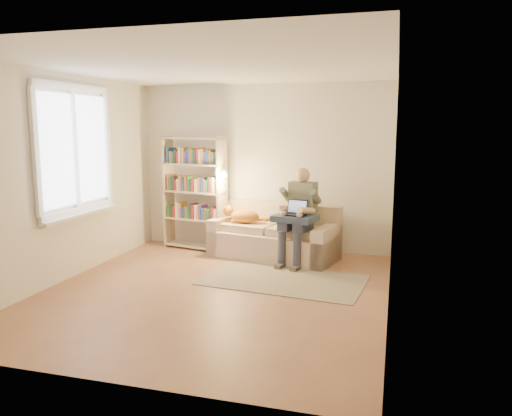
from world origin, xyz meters
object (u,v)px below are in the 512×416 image
(laptop, at_px, (294,211))
(bookshelf, at_px, (194,188))
(person, at_px, (299,211))
(sofa, at_px, (275,238))
(cat, at_px, (244,216))

(laptop, distance_m, bookshelf, 1.80)
(person, relative_size, laptop, 4.02)
(sofa, distance_m, person, 0.67)
(person, xyz_separation_m, cat, (-0.88, 0.21, -0.16))
(laptop, bearing_deg, person, 80.33)
(cat, bearing_deg, person, -1.68)
(person, distance_m, cat, 0.92)
(laptop, height_order, bookshelf, bookshelf)
(sofa, distance_m, laptop, 0.71)
(sofa, height_order, person, person)
(sofa, xyz_separation_m, cat, (-0.47, -0.02, 0.32))
(person, height_order, laptop, person)
(sofa, xyz_separation_m, bookshelf, (-1.35, 0.16, 0.71))
(sofa, bearing_deg, person, -17.93)
(person, height_order, bookshelf, bookshelf)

